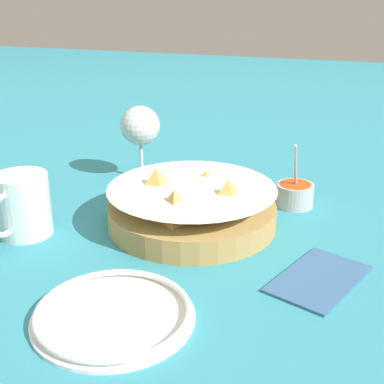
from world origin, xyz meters
TOP-DOWN VIEW (x-y plane):
  - ground_plane at (0.00, 0.00)m, footprint 4.00×4.00m
  - food_basket at (-0.03, -0.03)m, footprint 0.27×0.27m
  - sauce_cup at (-0.16, 0.11)m, footprint 0.08×0.07m
  - wine_glass at (-0.21, -0.20)m, footprint 0.08×0.08m
  - beer_mug at (0.08, -0.27)m, footprint 0.12×0.08m
  - side_plate at (0.25, -0.04)m, footprint 0.19×0.19m
  - napkin at (0.08, 0.18)m, footprint 0.17×0.14m

SIDE VIEW (x-z plane):
  - ground_plane at x=0.00m, z-range 0.00..0.00m
  - napkin at x=0.08m, z-range 0.00..0.01m
  - side_plate at x=0.25m, z-range 0.00..0.01m
  - sauce_cup at x=-0.16m, z-range -0.04..0.08m
  - food_basket at x=-0.03m, z-range -0.01..0.08m
  - beer_mug at x=0.08m, z-range 0.00..0.09m
  - wine_glass at x=-0.21m, z-range 0.03..0.18m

